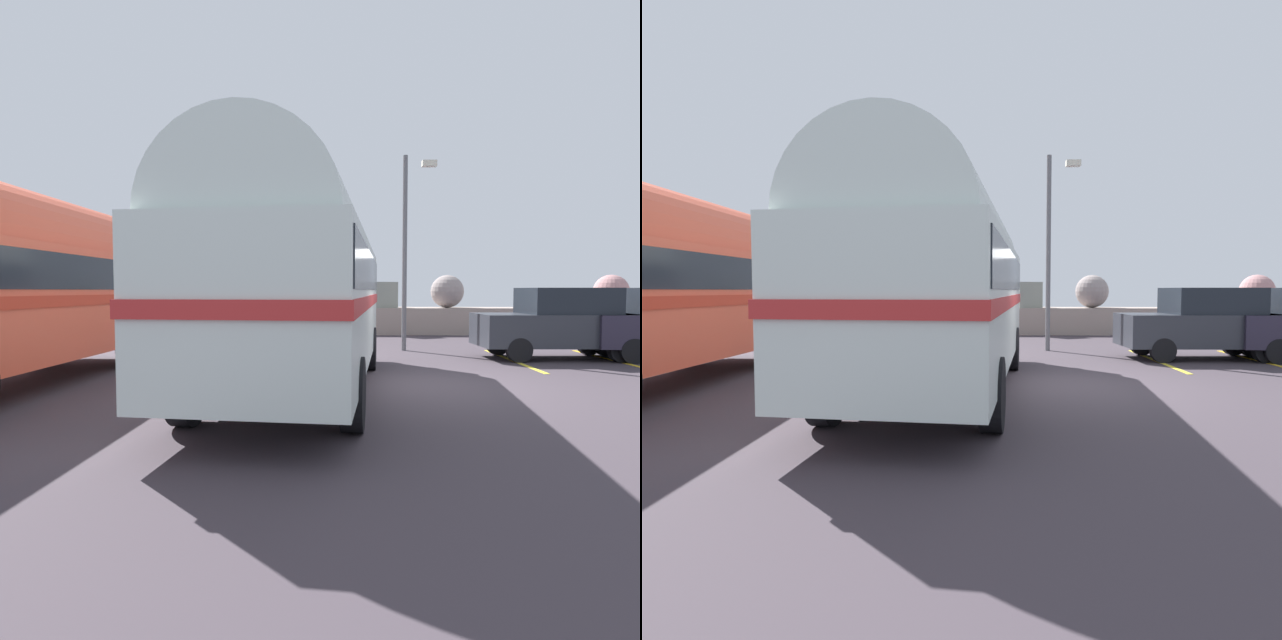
% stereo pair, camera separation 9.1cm
% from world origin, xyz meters
% --- Properties ---
extents(ground, '(32.00, 26.00, 0.02)m').
position_xyz_m(ground, '(0.00, 0.00, 0.01)').
color(ground, '#3C343B').
extents(breakwater, '(31.36, 2.56, 2.50)m').
position_xyz_m(breakwater, '(-0.13, 11.81, 0.77)').
color(breakwater, gray).
rests_on(breakwater, ground).
extents(vintage_coach, '(3.39, 8.80, 3.70)m').
position_xyz_m(vintage_coach, '(-2.18, -0.61, 2.05)').
color(vintage_coach, black).
rests_on(vintage_coach, ground).
extents(second_coach, '(2.75, 8.67, 3.70)m').
position_xyz_m(second_coach, '(-7.59, -0.36, 2.05)').
color(second_coach, black).
rests_on(second_coach, ground).
extents(parked_car_nearest, '(4.15, 1.83, 1.86)m').
position_xyz_m(parked_car_nearest, '(4.33, 3.87, 0.97)').
color(parked_car_nearest, black).
rests_on(parked_car_nearest, ground).
extents(lamp_post, '(1.10, 0.77, 5.76)m').
position_xyz_m(lamp_post, '(0.63, 5.74, 3.28)').
color(lamp_post, '#5B5B60').
rests_on(lamp_post, ground).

